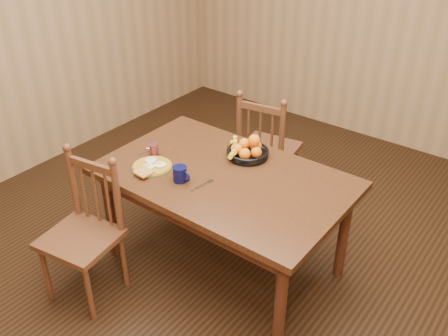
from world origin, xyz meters
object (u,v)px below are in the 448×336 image
Objects in this scene: breakfast_plate at (152,166)px; coffee_mug at (180,174)px; chair_far at (267,149)px; chair_near at (84,233)px; fruit_bowl at (247,150)px; dining_table at (224,186)px.

coffee_mug reaches higher than breakfast_plate.
chair_far is at bearing 92.92° from coffee_mug.
chair_far is 1.15m from breakfast_plate.
chair_far reaches higher than chair_near.
chair_far is 3.02× the size of fruit_bowl.
fruit_bowl is at bearing 50.70° from breakfast_plate.
coffee_mug is 0.41× the size of fruit_bowl.
dining_table is 5.48× the size of breakfast_plate.
coffee_mug is at bearing 43.90° from chair_near.
coffee_mug is (0.26, -0.00, 0.04)m from breakfast_plate.
coffee_mug is at bearing -127.74° from dining_table.
chair_near is at bearing -103.96° from breakfast_plate.
chair_near is 3.31× the size of breakfast_plate.
fruit_bowl is (-0.02, 0.28, 0.13)m from dining_table.
dining_table is at bearing 95.91° from chair_far.
chair_near is at bearing -118.02° from fruit_bowl.
breakfast_plate is (0.13, 0.51, 0.29)m from chair_near.
breakfast_plate is at bearing 70.91° from chair_far.
fruit_bowl reaches higher than dining_table.
dining_table is 11.95× the size of coffee_mug.
fruit_bowl is at bearing 100.80° from chair_far.
dining_table is 0.49m from breakfast_plate.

